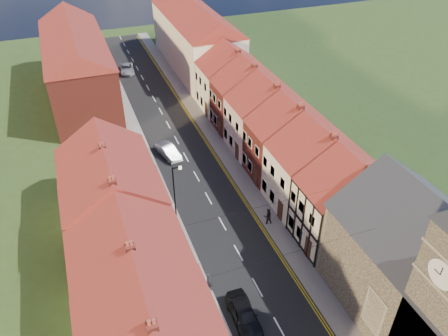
{
  "coord_description": "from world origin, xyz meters",
  "views": [
    {
      "loc": [
        -10.6,
        -10.56,
        27.98
      ],
      "look_at": [
        1.6,
        21.81,
        3.5
      ],
      "focal_mm": 35.0,
      "sensor_mm": 36.0,
      "label": 1
    }
  ],
  "objects_px": {
    "church": "(430,265)",
    "car_mid": "(168,151)",
    "pedestrian_right": "(268,216)",
    "pedestrian_left": "(209,283)",
    "car_near": "(244,314)",
    "pedestrian_left_b": "(175,244)",
    "car_distant": "(127,69)",
    "lamppost": "(175,191)"
  },
  "relations": [
    {
      "from": "lamppost",
      "to": "car_mid",
      "type": "xyz_separation_m",
      "value": [
        2.01,
        10.95,
        -2.86
      ]
    },
    {
      "from": "church",
      "to": "lamppost",
      "type": "bearing_deg",
      "value": 128.3
    },
    {
      "from": "car_near",
      "to": "car_distant",
      "type": "xyz_separation_m",
      "value": [
        0.39,
        49.32,
        -0.11
      ]
    },
    {
      "from": "pedestrian_left",
      "to": "pedestrian_left_b",
      "type": "relative_size",
      "value": 1.02
    },
    {
      "from": "car_near",
      "to": "car_distant",
      "type": "relative_size",
      "value": 0.95
    },
    {
      "from": "church",
      "to": "lamppost",
      "type": "height_order",
      "value": "church"
    },
    {
      "from": "car_near",
      "to": "pedestrian_right",
      "type": "bearing_deg",
      "value": 57.3
    },
    {
      "from": "church",
      "to": "car_mid",
      "type": "xyz_separation_m",
      "value": [
        -11.16,
        27.63,
        -5.2
      ]
    },
    {
      "from": "pedestrian_left_b",
      "to": "lamppost",
      "type": "bearing_deg",
      "value": 82.84
    },
    {
      "from": "car_mid",
      "to": "pedestrian_left",
      "type": "bearing_deg",
      "value": -109.3
    },
    {
      "from": "pedestrian_left",
      "to": "car_mid",
      "type": "bearing_deg",
      "value": 66.2
    },
    {
      "from": "lamppost",
      "to": "pedestrian_left_b",
      "type": "relative_size",
      "value": 3.4
    },
    {
      "from": "lamppost",
      "to": "car_distant",
      "type": "bearing_deg",
      "value": 86.89
    },
    {
      "from": "car_mid",
      "to": "pedestrian_left_b",
      "type": "distance_m",
      "value": 15.31
    },
    {
      "from": "car_distant",
      "to": "car_mid",
      "type": "bearing_deg",
      "value": -83.39
    },
    {
      "from": "lamppost",
      "to": "car_near",
      "type": "xyz_separation_m",
      "value": [
        1.61,
        -12.45,
        -2.8
      ]
    },
    {
      "from": "car_mid",
      "to": "pedestrian_right",
      "type": "xyz_separation_m",
      "value": [
        5.75,
        -14.44,
        0.27
      ]
    },
    {
      "from": "pedestrian_right",
      "to": "pedestrian_left",
      "type": "bearing_deg",
      "value": 46.09
    },
    {
      "from": "car_mid",
      "to": "pedestrian_left",
      "type": "relative_size",
      "value": 2.27
    },
    {
      "from": "church",
      "to": "pedestrian_right",
      "type": "distance_m",
      "value": 15.08
    },
    {
      "from": "car_near",
      "to": "pedestrian_right",
      "type": "height_order",
      "value": "pedestrian_right"
    },
    {
      "from": "church",
      "to": "pedestrian_left_b",
      "type": "height_order",
      "value": "church"
    },
    {
      "from": "car_near",
      "to": "car_distant",
      "type": "bearing_deg",
      "value": 91.31
    },
    {
      "from": "pedestrian_left",
      "to": "pedestrian_right",
      "type": "distance_m",
      "value": 9.45
    },
    {
      "from": "car_near",
      "to": "pedestrian_left",
      "type": "relative_size",
      "value": 2.41
    },
    {
      "from": "car_near",
      "to": "pedestrian_left_b",
      "type": "height_order",
      "value": "pedestrian_left_b"
    },
    {
      "from": "car_mid",
      "to": "pedestrian_right",
      "type": "bearing_deg",
      "value": -82.14
    },
    {
      "from": "pedestrian_right",
      "to": "car_mid",
      "type": "bearing_deg",
      "value": -58.08
    },
    {
      "from": "car_mid",
      "to": "car_distant",
      "type": "xyz_separation_m",
      "value": [
        -0.01,
        25.92,
        -0.04
      ]
    },
    {
      "from": "car_mid",
      "to": "pedestrian_left_b",
      "type": "bearing_deg",
      "value": -116.32
    },
    {
      "from": "church",
      "to": "pedestrian_left_b",
      "type": "relative_size",
      "value": 8.6
    },
    {
      "from": "car_near",
      "to": "pedestrian_left_b",
      "type": "xyz_separation_m",
      "value": [
        -2.9,
        8.45,
        0.27
      ]
    },
    {
      "from": "car_distant",
      "to": "pedestrian_right",
      "type": "bearing_deg",
      "value": -75.29
    },
    {
      "from": "pedestrian_left",
      "to": "pedestrian_right",
      "type": "height_order",
      "value": "pedestrian_left"
    },
    {
      "from": "car_near",
      "to": "car_mid",
      "type": "height_order",
      "value": "car_near"
    },
    {
      "from": "car_distant",
      "to": "car_near",
      "type": "bearing_deg",
      "value": -83.87
    },
    {
      "from": "car_mid",
      "to": "pedestrian_right",
      "type": "relative_size",
      "value": 2.49
    },
    {
      "from": "car_distant",
      "to": "pedestrian_left",
      "type": "distance_m",
      "value": 45.94
    },
    {
      "from": "church",
      "to": "pedestrian_left",
      "type": "distance_m",
      "value": 15.9
    },
    {
      "from": "car_mid",
      "to": "pedestrian_left",
      "type": "xyz_separation_m",
      "value": [
        -1.9,
        -19.98,
        0.35
      ]
    },
    {
      "from": "church",
      "to": "car_mid",
      "type": "relative_size",
      "value": 3.71
    },
    {
      "from": "pedestrian_left",
      "to": "car_distant",
      "type": "bearing_deg",
      "value": 69.27
    }
  ]
}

